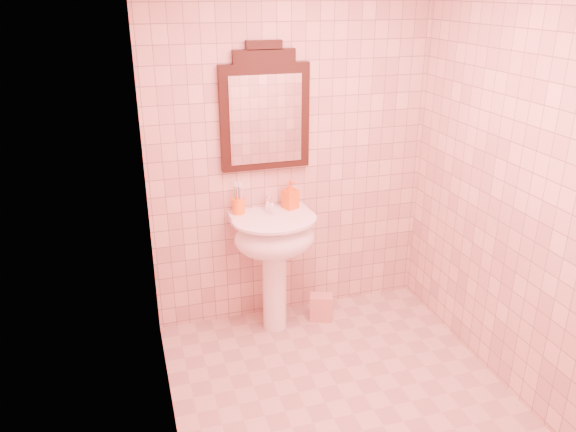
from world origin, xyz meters
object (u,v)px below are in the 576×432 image
object	(u,v)px
pedestal_sink	(274,245)
soap_dispenser	(290,195)
towel	(321,307)
mirror	(265,112)
toothbrush_cup	(239,206)

from	to	relation	value
pedestal_sink	soap_dispenser	world-z (taller)	soap_dispenser
soap_dispenser	towel	xyz separation A→B (m)	(0.20, -0.14, -0.86)
mirror	towel	xyz separation A→B (m)	(0.35, -0.20, -1.44)
toothbrush_cup	soap_dispenser	size ratio (longest dim) A/B	0.98
pedestal_sink	toothbrush_cup	world-z (taller)	toothbrush_cup
toothbrush_cup	mirror	bearing A→B (deg)	14.05
mirror	toothbrush_cup	world-z (taller)	mirror
toothbrush_cup	soap_dispenser	xyz separation A→B (m)	(0.37, -0.01, 0.04)
soap_dispenser	mirror	bearing A→B (deg)	137.32
toothbrush_cup	towel	xyz separation A→B (m)	(0.56, -0.15, -0.82)
pedestal_sink	soap_dispenser	size ratio (longest dim) A/B	4.28
pedestal_sink	towel	distance (m)	0.66
mirror	toothbrush_cup	distance (m)	0.66
mirror	soap_dispenser	size ratio (longest dim) A/B	4.17
pedestal_sink	toothbrush_cup	distance (m)	0.36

